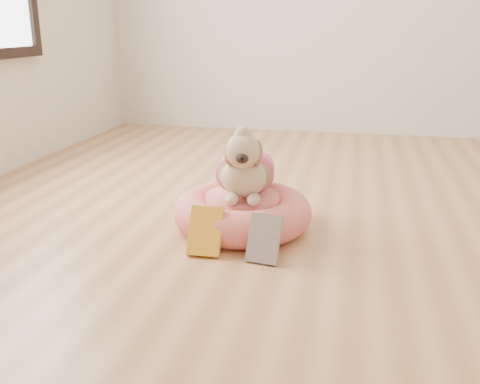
% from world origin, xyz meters
% --- Properties ---
extents(floor, '(4.50, 4.50, 0.00)m').
position_xyz_m(floor, '(0.00, 0.00, 0.00)').
color(floor, '#B1794A').
rests_on(floor, ground).
extents(pet_bed, '(0.58, 0.58, 0.15)m').
position_xyz_m(pet_bed, '(-0.47, 0.05, 0.07)').
color(pet_bed, '#E85B5E').
rests_on(pet_bed, floor).
extents(dog, '(0.35, 0.46, 0.31)m').
position_xyz_m(dog, '(-0.46, 0.07, 0.31)').
color(dog, brown).
rests_on(dog, pet_bed).
extents(book_yellow, '(0.13, 0.12, 0.17)m').
position_xyz_m(book_yellow, '(-0.55, -0.22, 0.09)').
color(book_yellow, yellow).
rests_on(book_yellow, floor).
extents(book_white, '(0.13, 0.11, 0.17)m').
position_xyz_m(book_white, '(-0.32, -0.25, 0.09)').
color(book_white, white).
rests_on(book_white, floor).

